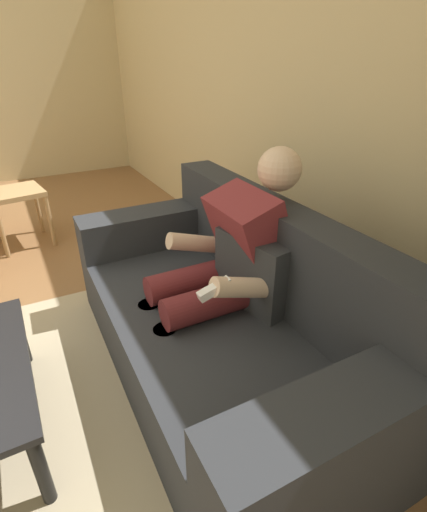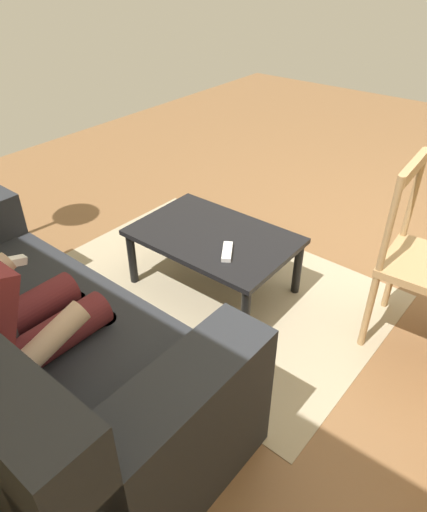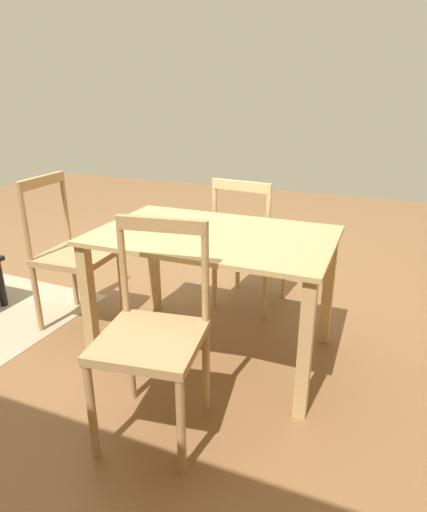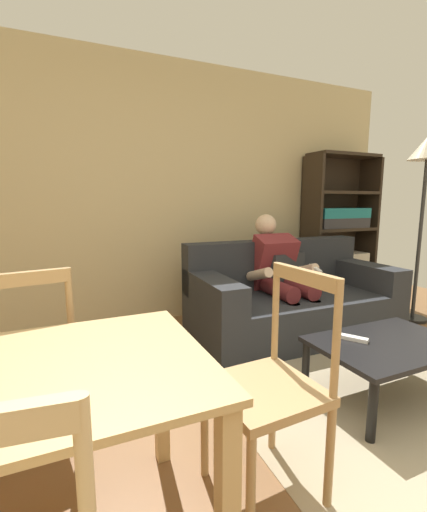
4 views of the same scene
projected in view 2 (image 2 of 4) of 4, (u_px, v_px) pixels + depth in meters
couch at (15, 352)px, 1.96m from camera, size 1.93×0.96×0.86m
coffee_table at (214, 241)px, 2.66m from camera, size 0.92×0.61×0.38m
tv_remote at (227, 252)px, 2.46m from camera, size 0.13×0.17×0.02m
dining_chair_facing_couch at (424, 264)px, 2.22m from camera, size 0.44×0.44×0.96m
area_rug at (213, 286)px, 2.84m from camera, size 2.04×1.46×0.01m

